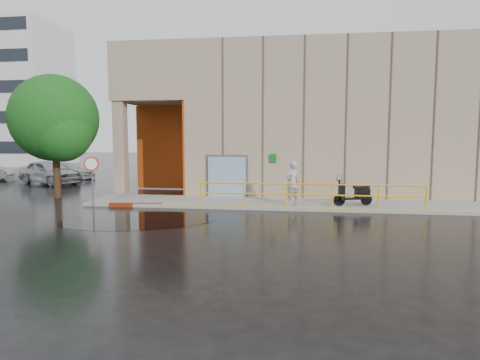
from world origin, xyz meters
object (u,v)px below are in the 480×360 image
object	(u,v)px
scooter	(354,188)
stop_sign	(92,169)
red_curb	(136,205)
car_a	(49,172)
tree_near	(56,122)
person	(292,183)
car_c	(68,171)

from	to	relation	value
scooter	stop_sign	distance (m)	11.76
stop_sign	red_curb	xyz separation A→B (m)	(1.99, 0.13, -1.60)
car_a	tree_near	size ratio (longest dim) A/B	0.74
stop_sign	person	bearing A→B (deg)	1.07
scooter	tree_near	xyz separation A→B (m)	(-14.69, 1.24, 2.98)
scooter	stop_sign	size ratio (longest dim) A/B	0.80
person	scooter	bearing A→B (deg)	145.05
stop_sign	tree_near	world-z (taller)	tree_near
red_curb	tree_near	distance (m)	6.65
stop_sign	car_a	world-z (taller)	stop_sign
car_c	red_curb	bearing A→B (deg)	-135.15
car_c	tree_near	size ratio (longest dim) A/B	0.65
person	stop_sign	size ratio (longest dim) A/B	0.85
stop_sign	car_c	bearing A→B (deg)	120.20
person	tree_near	distance (m)	12.42
stop_sign	car_c	world-z (taller)	stop_sign
tree_near	stop_sign	bearing A→B (deg)	-36.98
car_a	car_c	bearing A→B (deg)	34.65
person	scooter	world-z (taller)	person
stop_sign	tree_near	xyz separation A→B (m)	(-3.00, 2.26, 2.23)
car_c	car_a	bearing A→B (deg)	-166.12
scooter	car_a	bearing A→B (deg)	141.00
stop_sign	car_a	size ratio (longest dim) A/B	0.49
scooter	stop_sign	world-z (taller)	stop_sign
red_curb	car_a	xyz separation A→B (m)	(-9.15, 7.86, 0.70)
person	car_c	xyz separation A→B (m)	(-16.77, 10.57, -0.53)
red_curb	person	bearing A→B (deg)	5.50
scooter	red_curb	size ratio (longest dim) A/B	0.76
scooter	tree_near	size ratio (longest dim) A/B	0.29
car_a	car_c	size ratio (longest dim) A/B	1.14
car_c	tree_near	xyz separation A→B (m)	(4.75, -9.12, 3.33)
person	scooter	size ratio (longest dim) A/B	1.06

